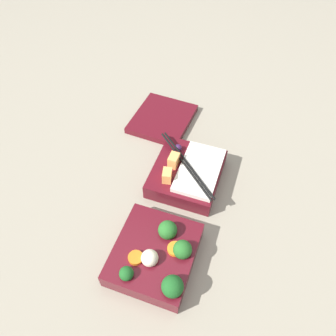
# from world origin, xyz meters

# --- Properties ---
(ground_plane) EXTENTS (3.00, 3.00, 0.00)m
(ground_plane) POSITION_xyz_m (0.00, 0.00, 0.00)
(ground_plane) COLOR gray
(bento_tray_vegetable) EXTENTS (0.17, 0.16, 0.07)m
(bento_tray_vegetable) POSITION_xyz_m (-0.11, -0.01, 0.03)
(bento_tray_vegetable) COLOR #510F19
(bento_tray_vegetable) RESTS_ON ground_plane
(bento_tray_rice) EXTENTS (0.17, 0.17, 0.07)m
(bento_tray_rice) POSITION_xyz_m (0.10, 0.00, 0.02)
(bento_tray_rice) COLOR #510F19
(bento_tray_rice) RESTS_ON ground_plane
(bento_lid) EXTENTS (0.18, 0.16, 0.02)m
(bento_lid) POSITION_xyz_m (0.28, 0.12, 0.01)
(bento_lid) COLOR #510F19
(bento_lid) RESTS_ON ground_plane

